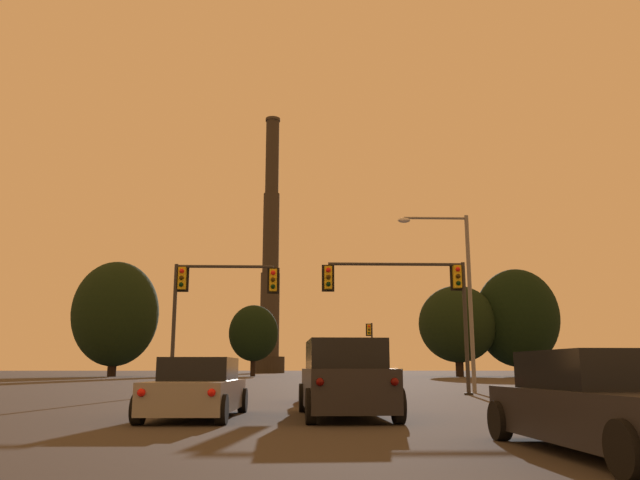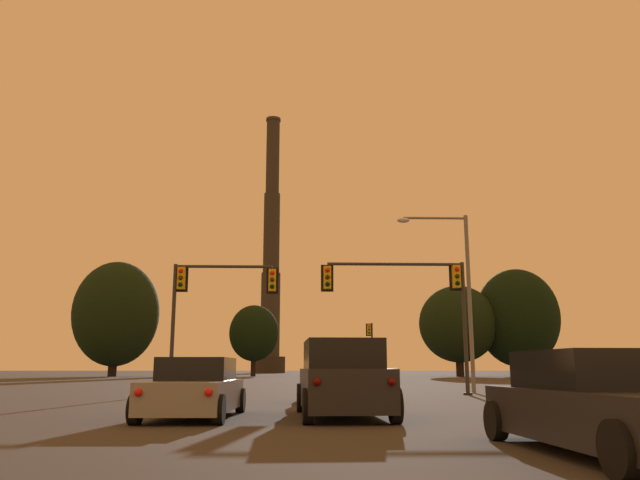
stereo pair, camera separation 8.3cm
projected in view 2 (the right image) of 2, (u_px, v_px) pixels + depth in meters
name	position (u px, v px, depth m)	size (l,w,h in m)	color
sedan_right_lane_third	(603.00, 405.00, 8.69)	(2.17, 4.77, 1.43)	#232328
suv_center_lane_second	(342.00, 380.00, 15.30)	(2.27, 4.96, 1.86)	#232328
sedan_center_lane_front	(332.00, 383.00, 21.49)	(2.14, 4.76, 1.43)	maroon
sedan_left_lane_second	(195.00, 389.00, 15.10)	(2.10, 4.75, 1.43)	gray
traffic_light_overhead_left	(209.00, 294.00, 29.18)	(5.05, 0.50, 5.98)	#2D2D30
traffic_light_overhead_right	(415.00, 291.00, 28.50)	(6.73, 0.50, 5.97)	#2D2D30
traffic_light_far_right	(371.00, 342.00, 62.56)	(0.78, 0.50, 5.64)	#2D2D30
street_lamp	(457.00, 281.00, 30.91)	(3.60, 0.36, 8.77)	slate
smokestack	(271.00, 269.00, 152.06)	(7.41, 7.41, 63.95)	#2B2722
treeline_far_left	(116.00, 314.00, 88.45)	(12.05, 10.84, 16.18)	black
treeline_right_mid	(458.00, 324.00, 87.58)	(10.93, 9.84, 12.66)	black
treeline_center_left	(517.00, 318.00, 88.66)	(11.77, 10.60, 15.17)	black
treeline_center_right	(254.00, 333.00, 90.60)	(7.16, 6.44, 10.23)	black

